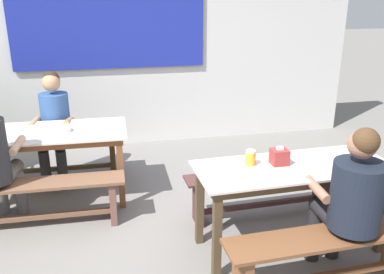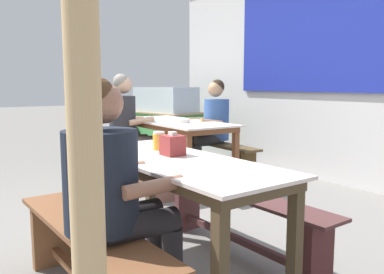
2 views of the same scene
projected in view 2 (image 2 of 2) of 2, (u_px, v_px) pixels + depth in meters
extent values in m
plane|color=slate|center=(157.00, 221.00, 3.52)|extent=(40.00, 40.00, 0.00)
cube|color=silver|center=(340.00, 72.00, 4.75)|extent=(6.21, 0.12, 2.69)
cube|color=navy|center=(313.00, 32.00, 4.91)|extent=(2.51, 0.03, 1.48)
cube|color=beige|center=(175.00, 122.00, 4.85)|extent=(1.73, 0.78, 0.02)
cube|color=brown|center=(175.00, 125.00, 4.85)|extent=(1.65, 0.72, 0.06)
cube|color=brown|center=(235.00, 162.00, 4.42)|extent=(0.06, 0.06, 0.67)
cube|color=brown|center=(188.00, 169.00, 4.09)|extent=(0.06, 0.06, 0.67)
cube|color=brown|center=(167.00, 145.00, 5.72)|extent=(0.06, 0.06, 0.67)
cube|color=brown|center=(126.00, 148.00, 5.38)|extent=(0.06, 0.06, 0.67)
cube|color=silver|center=(175.00, 160.00, 2.39)|extent=(1.61, 0.67, 0.02)
cube|color=#4B3B26|center=(175.00, 167.00, 2.39)|extent=(1.52, 0.60, 0.06)
cube|color=#4B3B26|center=(294.00, 255.00, 2.01)|extent=(0.06, 0.06, 0.67)
cube|color=#4B3B26|center=(151.00, 194.00, 3.15)|extent=(0.06, 0.06, 0.67)
cube|color=#4B3B26|center=(91.00, 205.00, 2.86)|extent=(0.06, 0.06, 0.67)
cube|color=brown|center=(212.00, 143.00, 5.19)|extent=(1.63, 0.31, 0.03)
cube|color=brown|center=(247.00, 169.00, 4.64)|extent=(0.07, 0.23, 0.43)
cube|color=#4C3A21|center=(184.00, 153.00, 5.79)|extent=(0.07, 0.23, 0.43)
cube|color=brown|center=(212.00, 168.00, 5.23)|extent=(1.35, 0.08, 0.04)
cube|color=brown|center=(134.00, 150.00, 4.59)|extent=(1.62, 0.32, 0.03)
cube|color=brown|center=(163.00, 182.00, 4.05)|extent=(0.07, 0.24, 0.43)
cube|color=brown|center=(112.00, 160.00, 5.19)|extent=(0.07, 0.24, 0.43)
cube|color=brown|center=(135.00, 179.00, 4.63)|extent=(1.34, 0.08, 0.04)
cube|color=#4D2C2A|center=(241.00, 194.00, 2.75)|extent=(1.53, 0.30, 0.02)
cube|color=#4D2424|center=(318.00, 257.00, 2.27)|extent=(0.07, 0.21, 0.43)
cube|color=#532C2D|center=(187.00, 204.00, 3.29)|extent=(0.07, 0.21, 0.43)
cube|color=#4D2C2A|center=(241.00, 241.00, 2.79)|extent=(1.24, 0.09, 0.04)
cube|color=brown|center=(88.00, 228.00, 2.10)|extent=(1.50, 0.35, 0.03)
cube|color=brown|center=(53.00, 234.00, 2.63)|extent=(0.07, 0.26, 0.43)
cube|color=#469D4D|center=(166.00, 127.00, 6.49)|extent=(1.22, 0.77, 0.46)
cube|color=silver|center=(165.00, 100.00, 6.43)|extent=(1.10, 0.69, 0.42)
cube|color=tan|center=(166.00, 112.00, 6.46)|extent=(1.32, 0.86, 0.02)
cylinder|color=black|center=(162.00, 136.00, 7.13)|extent=(0.55, 0.13, 0.55)
cylinder|color=black|center=(131.00, 140.00, 6.68)|extent=(0.55, 0.13, 0.55)
cylinder|color=#333333|center=(187.00, 153.00, 6.17)|extent=(0.05, 0.05, 0.28)
cylinder|color=#3F3F3F|center=(198.00, 122.00, 5.93)|extent=(0.12, 0.61, 0.04)
cylinder|color=black|center=(172.00, 270.00, 2.09)|extent=(0.11, 0.11, 0.45)
cylinder|color=black|center=(156.00, 258.00, 2.24)|extent=(0.11, 0.11, 0.45)
cylinder|color=black|center=(142.00, 226.00, 1.96)|extent=(0.14, 0.38, 0.13)
cylinder|color=black|center=(127.00, 216.00, 2.11)|extent=(0.14, 0.38, 0.13)
cylinder|color=black|center=(101.00, 180.00, 1.91)|extent=(0.36, 0.36, 0.48)
sphere|color=#986750|center=(103.00, 103.00, 1.88)|extent=(0.20, 0.20, 0.20)
sphere|color=#4C331E|center=(96.00, 96.00, 1.86)|extent=(0.18, 0.18, 0.18)
cylinder|color=#986750|center=(154.00, 187.00, 1.85)|extent=(0.08, 0.30, 0.08)
cylinder|color=#986750|center=(119.00, 172.00, 2.18)|extent=(0.08, 0.31, 0.09)
cylinder|color=#605C5C|center=(151.00, 163.00, 4.95)|extent=(0.11, 0.11, 0.45)
cylinder|color=#605C5C|center=(146.00, 161.00, 5.11)|extent=(0.11, 0.11, 0.45)
cylinder|color=#605C5C|center=(138.00, 142.00, 4.84)|extent=(0.18, 0.37, 0.13)
cylinder|color=#605C5C|center=(133.00, 140.00, 5.00)|extent=(0.18, 0.37, 0.13)
cylinder|color=#292A2F|center=(123.00, 119.00, 4.81)|extent=(0.32, 0.32, 0.56)
sphere|color=tan|center=(123.00, 85.00, 4.77)|extent=(0.21, 0.21, 0.21)
sphere|color=gray|center=(121.00, 82.00, 4.75)|extent=(0.19, 0.19, 0.19)
cylinder|color=tan|center=(142.00, 121.00, 4.74)|extent=(0.11, 0.31, 0.10)
cylinder|color=tan|center=(132.00, 119.00, 5.05)|extent=(0.11, 0.31, 0.09)
cylinder|color=#272929|center=(191.00, 161.00, 5.07)|extent=(0.11, 0.11, 0.45)
cylinder|color=#272929|center=(197.00, 164.00, 4.91)|extent=(0.11, 0.11, 0.45)
cylinder|color=#272929|center=(202.00, 139.00, 5.10)|extent=(0.17, 0.37, 0.13)
cylinder|color=#272929|center=(209.00, 141.00, 4.95)|extent=(0.17, 0.37, 0.13)
cylinder|color=#31528F|center=(217.00, 120.00, 5.07)|extent=(0.32, 0.32, 0.51)
sphere|color=tan|center=(215.00, 89.00, 5.01)|extent=(0.19, 0.19, 0.19)
sphere|color=#2D2319|center=(217.00, 87.00, 5.02)|extent=(0.18, 0.18, 0.18)
cylinder|color=tan|center=(197.00, 120.00, 5.14)|extent=(0.11, 0.31, 0.08)
cylinder|color=tan|center=(211.00, 123.00, 4.83)|extent=(0.11, 0.31, 0.11)
cube|color=maroon|center=(173.00, 145.00, 2.49)|extent=(0.13, 0.12, 0.12)
cube|color=white|center=(173.00, 134.00, 2.48)|extent=(0.05, 0.04, 0.02)
cylinder|color=gold|center=(159.00, 142.00, 2.70)|extent=(0.08, 0.08, 0.11)
cylinder|color=white|center=(159.00, 133.00, 2.69)|extent=(0.07, 0.07, 0.02)
cylinder|color=silver|center=(183.00, 121.00, 4.62)|extent=(0.16, 0.16, 0.04)
cylinder|color=tan|center=(84.00, 116.00, 1.24)|extent=(0.11, 0.11, 2.19)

